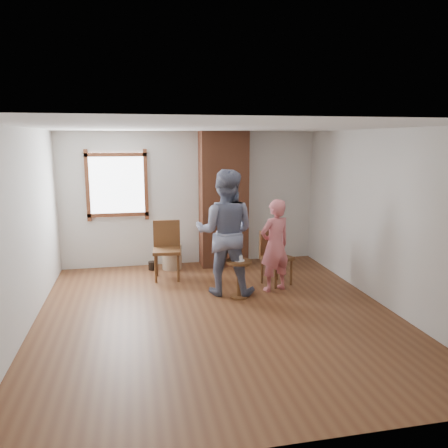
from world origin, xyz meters
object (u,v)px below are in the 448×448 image
(stoneware_crock, at_px, (172,256))
(man, at_px, (225,233))
(dining_chair_left, at_px, (167,246))
(person_pink, at_px, (275,245))
(dining_chair_right, at_px, (274,254))
(side_table, at_px, (239,273))

(stoneware_crock, distance_m, man, 1.84)
(stoneware_crock, bearing_deg, dining_chair_left, -103.88)
(man, relative_size, person_pink, 1.32)
(person_pink, bearing_deg, dining_chair_right, -124.69)
(side_table, bearing_deg, stoneware_crock, 116.37)
(dining_chair_right, bearing_deg, side_table, -166.50)
(stoneware_crock, xyz_separation_m, dining_chair_left, (-0.13, -0.52, 0.33))
(dining_chair_left, relative_size, side_table, 1.71)
(dining_chair_left, height_order, person_pink, person_pink)
(dining_chair_right, relative_size, man, 0.47)
(side_table, distance_m, man, 0.67)
(dining_chair_right, bearing_deg, man, 174.84)
(dining_chair_right, distance_m, man, 1.08)
(side_table, xyz_separation_m, person_pink, (0.65, 0.23, 0.35))
(side_table, relative_size, man, 0.30)
(dining_chair_left, relative_size, dining_chair_right, 1.10)
(dining_chair_left, xyz_separation_m, side_table, (1.01, -1.26, -0.17))
(stoneware_crock, relative_size, dining_chair_right, 0.52)
(stoneware_crock, height_order, dining_chair_left, dining_chair_left)
(side_table, height_order, person_pink, person_pink)
(dining_chair_right, distance_m, side_table, 0.96)
(man, bearing_deg, dining_chair_right, -141.77)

